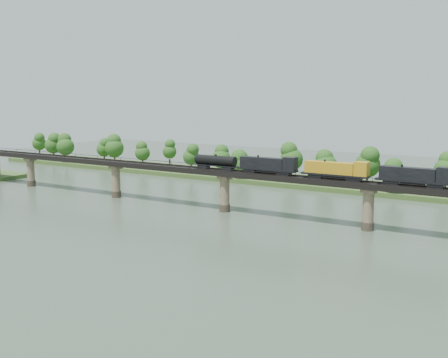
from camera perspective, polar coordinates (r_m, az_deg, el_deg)
The scene contains 6 objects.
ground at distance 130.50m, azimuth -7.00°, elevation -5.60°, with size 400.00×400.00×0.00m, color #364537.
far_bank at distance 202.00m, azimuth 8.42°, elevation -0.32°, with size 300.00×24.00×1.60m, color #324D1E.
bridge at distance 153.20m, azimuth 0.07°, elevation -1.32°, with size 236.00×30.00×11.50m.
bridge_superstructure at distance 152.23m, azimuth 0.07°, elevation 1.03°, with size 220.00×4.90×0.75m.
far_treeline at distance 200.36m, azimuth 5.80°, elevation 1.97°, with size 289.06×17.54×13.60m.
freight_train at distance 140.19m, azimuth 8.90°, elevation 1.07°, with size 67.94×2.65×4.68m.
Camera 1 is at (80.46, -97.64, 31.97)m, focal length 45.00 mm.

